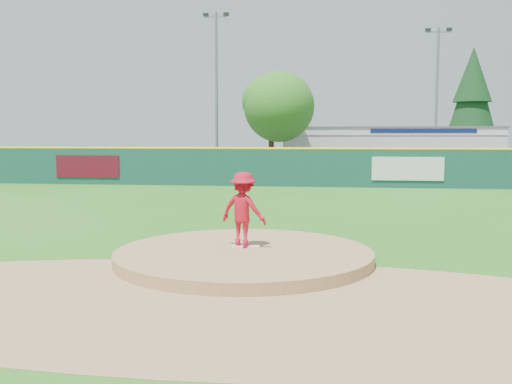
# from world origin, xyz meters

# --- Properties ---
(ground) EXTENTS (120.00, 120.00, 0.00)m
(ground) POSITION_xyz_m (0.00, 0.00, 0.00)
(ground) COLOR #286B19
(ground) RESTS_ON ground
(pitchers_mound) EXTENTS (5.50, 5.50, 0.50)m
(pitchers_mound) POSITION_xyz_m (0.00, 0.00, 0.00)
(pitchers_mound) COLOR #9E774C
(pitchers_mound) RESTS_ON ground
(pitching_rubber) EXTENTS (0.60, 0.15, 0.04)m
(pitching_rubber) POSITION_xyz_m (0.00, 0.30, 0.27)
(pitching_rubber) COLOR white
(pitching_rubber) RESTS_ON pitchers_mound
(infield_dirt_arc) EXTENTS (15.40, 15.40, 0.01)m
(infield_dirt_arc) POSITION_xyz_m (0.00, -3.00, 0.01)
(infield_dirt_arc) COLOR #9E774C
(infield_dirt_arc) RESTS_ON ground
(parking_lot) EXTENTS (44.00, 16.00, 0.02)m
(parking_lot) POSITION_xyz_m (0.00, 27.00, 0.01)
(parking_lot) COLOR #38383A
(parking_lot) RESTS_ON ground
(pitcher) EXTENTS (1.22, 0.95, 1.65)m
(pitcher) POSITION_xyz_m (-0.06, 0.33, 1.08)
(pitcher) COLOR #B70F23
(pitcher) RESTS_ON pitchers_mound
(van) EXTENTS (5.62, 3.35, 1.46)m
(van) POSITION_xyz_m (4.31, 25.00, 0.75)
(van) COLOR silver
(van) RESTS_ON parking_lot
(pool_building_grp) EXTENTS (15.20, 8.20, 3.31)m
(pool_building_grp) POSITION_xyz_m (6.00, 31.99, 1.66)
(pool_building_grp) COLOR silver
(pool_building_grp) RESTS_ON ground
(fence_banners) EXTENTS (20.75, 0.04, 1.20)m
(fence_banners) POSITION_xyz_m (-2.84, 17.92, 1.00)
(fence_banners) COLOR #5B0D1B
(fence_banners) RESTS_ON ground
(playground_slide) EXTENTS (1.15, 3.23, 1.78)m
(playground_slide) POSITION_xyz_m (-12.28, 23.93, 0.90)
(playground_slide) COLOR blue
(playground_slide) RESTS_ON ground
(outfield_fence) EXTENTS (40.00, 0.14, 2.07)m
(outfield_fence) POSITION_xyz_m (0.00, 18.00, 1.09)
(outfield_fence) COLOR #14433A
(outfield_fence) RESTS_ON ground
(deciduous_tree) EXTENTS (5.60, 5.60, 7.36)m
(deciduous_tree) POSITION_xyz_m (-2.00, 25.00, 4.55)
(deciduous_tree) COLOR #382314
(deciduous_tree) RESTS_ON ground
(conifer_tree) EXTENTS (4.40, 4.40, 9.50)m
(conifer_tree) POSITION_xyz_m (13.00, 36.00, 5.54)
(conifer_tree) COLOR #382314
(conifer_tree) RESTS_ON ground
(light_pole_left) EXTENTS (1.75, 0.25, 11.00)m
(light_pole_left) POSITION_xyz_m (-6.00, 27.00, 6.05)
(light_pole_left) COLOR gray
(light_pole_left) RESTS_ON ground
(light_pole_right) EXTENTS (1.75, 0.25, 10.00)m
(light_pole_right) POSITION_xyz_m (9.00, 29.00, 5.54)
(light_pole_right) COLOR gray
(light_pole_right) RESTS_ON ground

